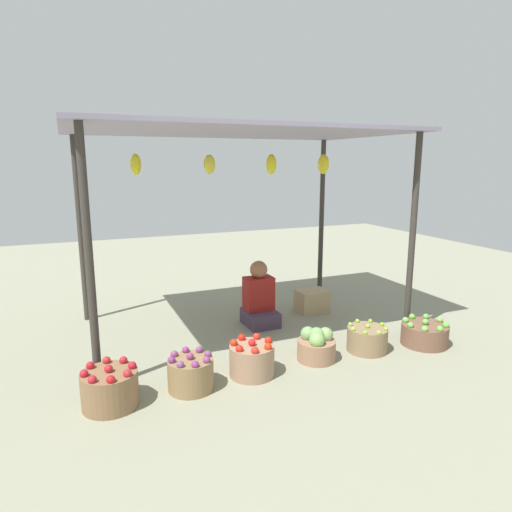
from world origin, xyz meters
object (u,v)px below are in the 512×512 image
vendor_person (259,300)px  wooden_crate_near_vendor (312,301)px  basket_cabbages (316,346)px  basket_limes (367,339)px  basket_purple_onions (191,373)px  basket_red_tomatoes (252,359)px  basket_red_apples (110,388)px  basket_green_apples (424,334)px

vendor_person → wooden_crate_near_vendor: (0.82, 0.15, -0.15)m
basket_cabbages → basket_limes: 0.60m
basket_cabbages → basket_limes: size_ratio=0.92×
basket_cabbages → wooden_crate_near_vendor: basket_cabbages is taller
basket_cabbages → basket_purple_onions: bearing=-176.1°
basket_purple_onions → basket_limes: size_ratio=0.95×
basket_cabbages → basket_red_tomatoes: bearing=-175.9°
basket_red_apples → basket_cabbages: basket_red_apples is taller
wooden_crate_near_vendor → basket_red_tomatoes: bearing=-136.3°
vendor_person → basket_cabbages: 1.16m
wooden_crate_near_vendor → vendor_person: bearing=-169.4°
vendor_person → basket_limes: size_ratio=1.88×
basket_red_apples → wooden_crate_near_vendor: (2.65, 1.40, -0.01)m
basket_red_apples → basket_purple_onions: bearing=1.3°
basket_red_tomatoes → basket_cabbages: 0.71m
basket_red_tomatoes → basket_limes: (1.31, 0.04, -0.03)m
basket_red_apples → wooden_crate_near_vendor: size_ratio=1.14×
basket_red_tomatoes → vendor_person: bearing=63.7°
basket_purple_onions → basket_limes: bearing=2.3°
basket_green_apples → basket_purple_onions: bearing=179.4°
basket_purple_onions → basket_green_apples: (2.56, -0.03, -0.03)m
basket_red_apples → basket_cabbages: (1.96, 0.10, -0.01)m
vendor_person → basket_red_apples: size_ratio=1.75×
basket_limes → vendor_person: bearing=122.0°
basket_purple_onions → basket_red_tomatoes: basket_red_tomatoes is taller
basket_red_apples → basket_green_apples: basket_red_apples is taller
vendor_person → basket_red_apples: vendor_person is taller
basket_red_tomatoes → wooden_crate_near_vendor: size_ratio=1.06×
basket_limes → basket_green_apples: bearing=-8.8°
basket_limes → basket_green_apples: size_ratio=0.85×
basket_red_apples → basket_red_tomatoes: (1.25, 0.05, -0.00)m
basket_limes → wooden_crate_near_vendor: (0.10, 1.31, 0.02)m
wooden_crate_near_vendor → basket_purple_onions: bearing=-145.2°
basket_cabbages → basket_limes: (0.60, -0.01, -0.02)m
basket_red_tomatoes → basket_cabbages: bearing=4.1°
wooden_crate_near_vendor → basket_cabbages: bearing=-118.2°
basket_cabbages → basket_red_apples: bearing=-177.0°
vendor_person → basket_green_apples: (1.39, -1.26, -0.18)m
basket_red_apples → basket_limes: (2.56, 0.09, -0.03)m
basket_purple_onions → basket_red_apples: bearing=-178.7°
vendor_person → basket_green_apples: size_ratio=1.60×
vendor_person → basket_red_tomatoes: bearing=-116.3°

